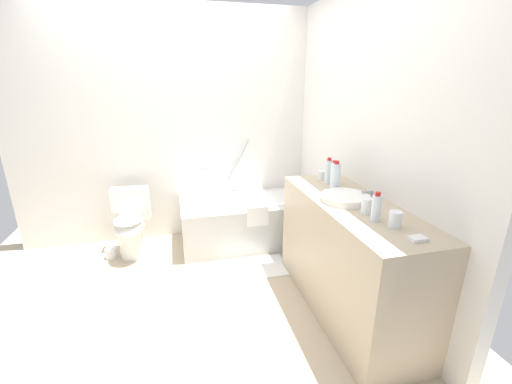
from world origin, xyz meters
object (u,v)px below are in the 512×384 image
(water_bottle_3, at_px, (336,177))
(toilet_paper_roll, at_px, (111,253))
(drinking_glass_1, at_px, (367,206))
(sink_basin, at_px, (345,198))
(water_bottle_0, at_px, (328,172))
(soap_dish, at_px, (418,239))
(toilet, at_px, (131,224))
(water_bottle_1, at_px, (376,208))
(drinking_glass_2, at_px, (395,219))
(sink_faucet, at_px, (371,195))
(drinking_glass_0, at_px, (321,175))
(bathtub, at_px, (248,219))
(bath_mat, at_px, (255,268))
(water_bottle_2, at_px, (334,174))

(water_bottle_3, relative_size, toilet_paper_roll, 2.20)
(drinking_glass_1, bearing_deg, sink_basin, 94.55)
(water_bottle_0, bearing_deg, water_bottle_3, -100.16)
(water_bottle_0, relative_size, soap_dish, 2.46)
(toilet, relative_size, water_bottle_1, 3.68)
(sink_basin, height_order, drinking_glass_2, drinking_glass_2)
(sink_faucet, bearing_deg, drinking_glass_0, 104.53)
(bathtub, height_order, sink_faucet, bathtub)
(drinking_glass_0, bearing_deg, sink_faucet, -75.47)
(bath_mat, bearing_deg, drinking_glass_0, -13.45)
(drinking_glass_2, relative_size, bath_mat, 0.16)
(water_bottle_0, bearing_deg, bath_mat, 155.28)
(drinking_glass_0, bearing_deg, toilet_paper_roll, 160.61)
(drinking_glass_2, xyz_separation_m, soap_dish, (0.02, -0.18, -0.04))
(bathtub, height_order, soap_dish, bathtub)
(water_bottle_1, height_order, toilet_paper_roll, water_bottle_1)
(bathtub, xyz_separation_m, drinking_glass_1, (0.46, -1.52, 0.68))
(water_bottle_3, xyz_separation_m, drinking_glass_2, (0.03, -0.71, -0.06))
(toilet, height_order, sink_faucet, sink_faucet)
(toilet, xyz_separation_m, drinking_glass_2, (1.72, -1.74, 0.61))
(bath_mat, bearing_deg, sink_basin, -53.78)
(sink_faucet, height_order, toilet_paper_roll, sink_faucet)
(bathtub, distance_m, water_bottle_3, 1.37)
(soap_dish, bearing_deg, drinking_glass_0, 90.79)
(toilet, xyz_separation_m, sink_basin, (1.66, -1.27, 0.58))
(water_bottle_1, xyz_separation_m, soap_dish, (0.08, -0.29, -0.08))
(sink_faucet, xyz_separation_m, toilet_paper_roll, (-2.08, 1.23, -0.87))
(sink_faucet, height_order, drinking_glass_0, drinking_glass_0)
(bathtub, distance_m, drinking_glass_0, 1.11)
(sink_basin, height_order, water_bottle_1, water_bottle_1)
(sink_faucet, height_order, water_bottle_0, water_bottle_0)
(sink_basin, relative_size, drinking_glass_1, 3.31)
(sink_faucet, xyz_separation_m, water_bottle_1, (-0.20, -0.37, 0.06))
(bathtub, relative_size, water_bottle_3, 5.92)
(water_bottle_3, bearing_deg, sink_faucet, -52.74)
(bathtub, xyz_separation_m, water_bottle_1, (0.44, -1.65, 0.71))
(toilet, height_order, drinking_glass_1, drinking_glass_1)
(drinking_glass_0, height_order, drinking_glass_1, drinking_glass_1)
(water_bottle_3, relative_size, bath_mat, 0.40)
(water_bottle_0, relative_size, water_bottle_2, 1.02)
(sink_basin, height_order, bath_mat, sink_basin)
(sink_basin, relative_size, sink_faucet, 2.25)
(bathtub, xyz_separation_m, sink_basin, (0.44, -1.28, 0.65))
(bathtub, relative_size, toilet_paper_roll, 13.02)
(toilet, bearing_deg, drinking_glass_2, 46.86)
(water_bottle_3, xyz_separation_m, toilet_paper_roll, (-1.91, 1.01, -0.95))
(sink_faucet, xyz_separation_m, water_bottle_2, (-0.13, 0.34, 0.07))
(sink_faucet, xyz_separation_m, drinking_glass_1, (-0.18, -0.24, 0.02))
(water_bottle_1, relative_size, toilet_paper_roll, 1.70)
(water_bottle_2, height_order, water_bottle_3, water_bottle_3)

